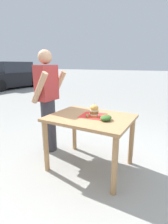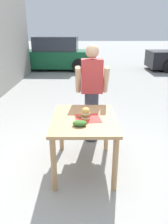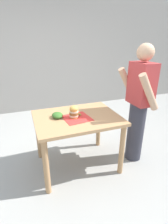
# 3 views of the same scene
# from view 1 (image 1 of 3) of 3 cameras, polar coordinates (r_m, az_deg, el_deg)

# --- Properties ---
(ground_plane) EXTENTS (80.00, 80.00, 0.00)m
(ground_plane) POSITION_cam_1_polar(r_m,az_deg,el_deg) (2.73, 1.93, -17.31)
(ground_plane) COLOR #9E9E99
(patio_table) EXTENTS (0.86, 1.12, 0.78)m
(patio_table) POSITION_cam_1_polar(r_m,az_deg,el_deg) (2.44, 2.06, -4.30)
(patio_table) COLOR tan
(patio_table) RESTS_ON ground
(serving_paper) EXTENTS (0.38, 0.38, 0.00)m
(serving_paper) POSITION_cam_1_polar(r_m,az_deg,el_deg) (2.43, 3.01, -1.17)
(serving_paper) COLOR red
(serving_paper) RESTS_ON patio_table
(sandwich) EXTENTS (0.12, 0.12, 0.20)m
(sandwich) POSITION_cam_1_polar(r_m,az_deg,el_deg) (2.37, 3.36, 0.45)
(sandwich) COLOR gold
(sandwich) RESTS_ON serving_paper
(pickle_spear) EXTENTS (0.09, 0.07, 0.02)m
(pickle_spear) POSITION_cam_1_polar(r_m,az_deg,el_deg) (2.37, 1.07, -1.24)
(pickle_spear) COLOR #8EA83D
(pickle_spear) RESTS_ON serving_paper
(side_salad) EXTENTS (0.18, 0.14, 0.07)m
(side_salad) POSITION_cam_1_polar(r_m,az_deg,el_deg) (2.24, 7.17, -1.90)
(side_salad) COLOR #386B28
(side_salad) RESTS_ON patio_table
(diner_across_table) EXTENTS (0.55, 0.35, 1.69)m
(diner_across_table) POSITION_cam_1_polar(r_m,az_deg,el_deg) (2.95, -11.77, 3.58)
(diner_across_table) COLOR #33333D
(diner_across_table) RESTS_ON ground
(parked_car_near_curb) EXTENTS (4.25, 1.94, 1.60)m
(parked_car_near_curb) POSITION_cam_1_polar(r_m,az_deg,el_deg) (12.02, -22.76, 10.69)
(parked_car_near_curb) COLOR black
(parked_car_near_curb) RESTS_ON ground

